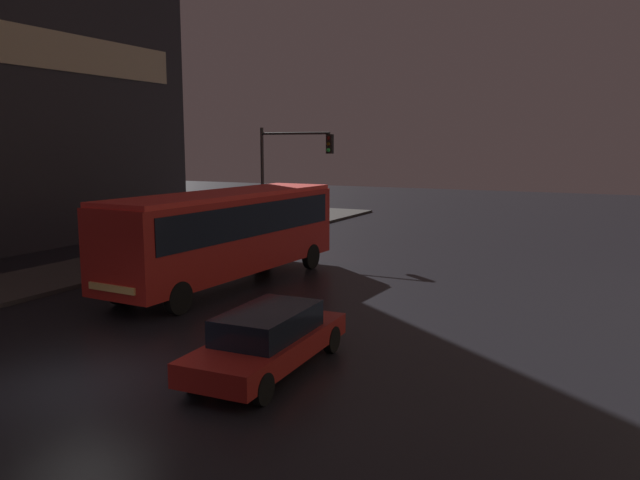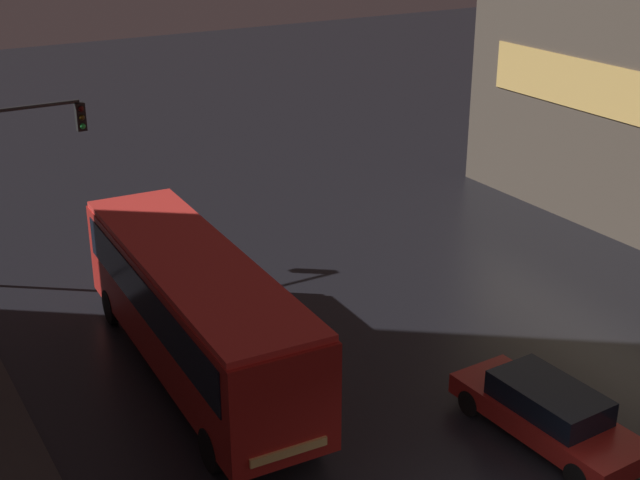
# 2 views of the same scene
# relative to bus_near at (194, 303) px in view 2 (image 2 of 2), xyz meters

# --- Properties ---
(bus_near) EXTENTS (3.01, 10.80, 3.32)m
(bus_near) POSITION_rel_bus_near_xyz_m (0.00, 0.00, 0.00)
(bus_near) COLOR #AD1E19
(bus_near) RESTS_ON ground
(car_taxi) EXTENTS (1.95, 4.84, 1.38)m
(car_taxi) POSITION_rel_bus_near_xyz_m (5.73, -6.71, -1.33)
(car_taxi) COLOR maroon
(car_taxi) RESTS_ON ground
(traffic_light_main) EXTENTS (3.95, 0.35, 5.78)m
(traffic_light_main) POSITION_rel_bus_near_xyz_m (-2.36, 8.53, 1.94)
(traffic_light_main) COLOR #2D2D2D
(traffic_light_main) RESTS_ON ground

